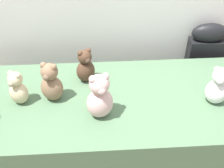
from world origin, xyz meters
TOP-DOWN VIEW (x-y plane):
  - display_table at (0.00, 0.25)m, footprint 1.92×0.81m
  - instrument_case at (0.78, 0.78)m, footprint 0.29×0.13m
  - teddy_bear_cocoa at (-0.16, 0.45)m, footprint 0.16×0.15m
  - teddy_bear_sand at (-0.57, 0.26)m, footprint 0.15×0.15m
  - teddy_bear_blush at (-0.08, 0.11)m, footprint 0.19×0.17m
  - teddy_bear_mocha at (-0.37, 0.27)m, footprint 0.17×0.16m
  - teddy_bear_snow at (0.63, 0.18)m, footprint 0.17×0.16m

SIDE VIEW (x-z plane):
  - display_table at x=0.00m, z-range 0.00..0.72m
  - instrument_case at x=0.78m, z-range 0.00..0.94m
  - teddy_bear_sand at x=-0.57m, z-range 0.71..0.95m
  - teddy_bear_cocoa at x=-0.16m, z-range 0.71..0.96m
  - teddy_bear_snow at x=0.63m, z-range 0.71..0.98m
  - teddy_bear_mocha at x=-0.37m, z-range 0.71..0.99m
  - teddy_bear_blush at x=-0.08m, z-range 0.71..1.01m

